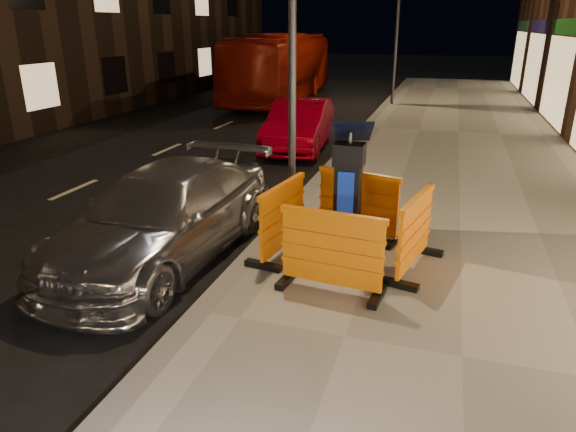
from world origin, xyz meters
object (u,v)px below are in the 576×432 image
(barrier_back, at_px, (358,205))
(bus_doubledecker, at_px, (282,100))
(barrier_bldgside, at_px, (415,233))
(barrier_front, at_px, (332,252))
(barrier_kerbside, at_px, (283,219))
(car_red, at_px, (299,149))
(car_silver, at_px, (168,257))
(parking_kiosk, at_px, (348,197))

(barrier_back, relative_size, bus_doubledecker, 0.13)
(barrier_bldgside, bearing_deg, barrier_back, 57.89)
(barrier_front, distance_m, barrier_back, 1.90)
(barrier_kerbside, height_order, car_red, barrier_kerbside)
(car_silver, xyz_separation_m, car_red, (-0.08, 7.64, 0.00))
(parking_kiosk, relative_size, barrier_bldgside, 1.40)
(parking_kiosk, distance_m, barrier_front, 1.04)
(parking_kiosk, distance_m, car_red, 7.86)
(barrier_front, bearing_deg, car_silver, 173.82)
(barrier_back, bearing_deg, barrier_front, -76.11)
(barrier_kerbside, xyz_separation_m, bus_doubledecker, (-5.45, 16.86, -0.69))
(barrier_kerbside, xyz_separation_m, car_silver, (-1.74, -0.37, -0.69))
(parking_kiosk, bearing_deg, barrier_kerbside, -169.11)
(barrier_bldgside, height_order, car_silver, barrier_bldgside)
(parking_kiosk, xyz_separation_m, barrier_back, (0.00, 0.95, -0.43))
(car_red, bearing_deg, parking_kiosk, -74.73)
(parking_kiosk, distance_m, car_silver, 2.94)
(barrier_front, height_order, barrier_back, same)
(car_silver, xyz_separation_m, bus_doubledecker, (-3.71, 17.23, 0.00))
(parking_kiosk, relative_size, car_silver, 0.41)
(barrier_back, distance_m, barrier_kerbside, 1.34)
(barrier_kerbside, relative_size, bus_doubledecker, 0.13)
(parking_kiosk, distance_m, barrier_back, 1.04)
(car_silver, distance_m, car_red, 7.64)
(car_red, bearing_deg, barrier_front, -76.96)
(barrier_front, distance_m, car_silver, 2.84)
(parking_kiosk, relative_size, barrier_back, 1.40)
(car_silver, relative_size, bus_doubledecker, 0.43)
(parking_kiosk, xyz_separation_m, car_silver, (-2.69, -0.37, -1.11))
(parking_kiosk, height_order, car_red, parking_kiosk)
(barrier_back, bearing_deg, car_silver, -139.92)
(barrier_front, relative_size, barrier_bldgside, 1.00)
(barrier_back, bearing_deg, bus_doubledecker, 125.81)
(parking_kiosk, height_order, bus_doubledecker, parking_kiosk)
(parking_kiosk, relative_size, car_red, 0.46)
(barrier_back, relative_size, barrier_bldgside, 1.00)
(barrier_bldgside, xyz_separation_m, car_red, (-3.72, 7.27, -0.69))
(barrier_bldgside, xyz_separation_m, bus_doubledecker, (-7.35, 16.86, -0.69))
(barrier_kerbside, bearing_deg, barrier_front, -126.11)
(bus_doubledecker, bearing_deg, car_silver, -80.91)
(parking_kiosk, xyz_separation_m, barrier_kerbside, (-0.95, 0.00, -0.43))
(barrier_kerbside, bearing_deg, car_red, 22.98)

